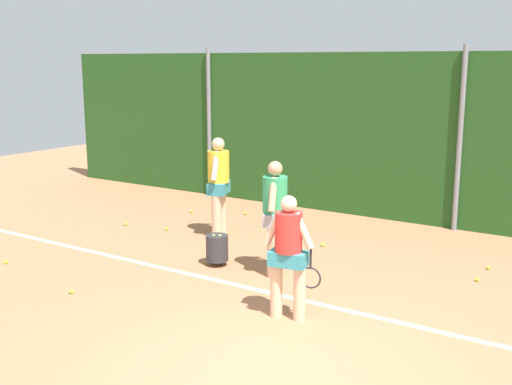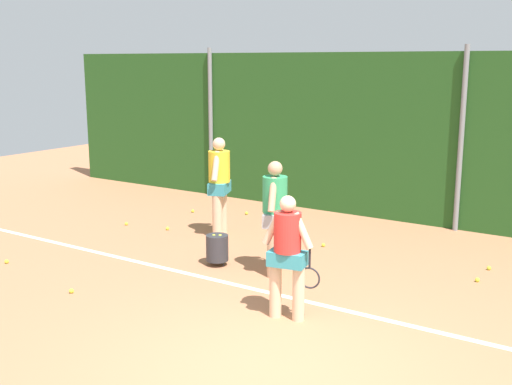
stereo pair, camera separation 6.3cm
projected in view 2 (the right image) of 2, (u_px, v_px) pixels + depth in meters
The scene contains 18 objects.
ground_plane at pixel (354, 308), 8.35m from camera, with size 31.65×31.65×0.00m, color #B2704C.
hedge_fence_backdrop at pixel (463, 142), 11.98m from camera, with size 20.57×0.25×3.41m, color #23511E.
fence_post_left at pixel (211, 123), 15.01m from camera, with size 0.10×0.10×3.53m, color gray.
fence_post_center at pixel (461, 140), 11.83m from camera, with size 0.10×0.10×3.53m, color gray.
court_baseline_paint at pixel (350, 311), 8.23m from camera, with size 15.03×0.10×0.01m, color white.
player_foreground_near at pixel (288, 251), 7.85m from camera, with size 0.74×0.35×1.61m.
player_midcourt at pixel (275, 211), 9.53m from camera, with size 0.47×0.74×1.76m.
player_backcourt_far at pixel (219, 181), 11.62m from camera, with size 0.49×0.73×1.85m.
ball_hopper at pixel (217, 248), 10.06m from camera, with size 0.36×0.36×0.51m.
tennis_ball_0 at pixel (323, 245), 11.10m from camera, with size 0.07×0.07×0.07m, color #CCDB33.
tennis_ball_1 at pixel (71, 291), 8.88m from camera, with size 0.07×0.07×0.07m, color #CCDB33.
tennis_ball_2 at pixel (126, 224), 12.55m from camera, with size 0.07×0.07×0.07m, color #CCDB33.
tennis_ball_5 at pixel (193, 211), 13.60m from camera, with size 0.07×0.07×0.07m, color #CCDB33.
tennis_ball_6 at pixel (489, 268), 9.87m from camera, with size 0.07×0.07×0.07m, color #CCDB33.
tennis_ball_7 at pixel (247, 213), 13.41m from camera, with size 0.07×0.07×0.07m, color #CCDB33.
tennis_ball_8 at pixel (477, 280), 9.34m from camera, with size 0.07×0.07×0.07m, color #CCDB33.
tennis_ball_9 at pixel (167, 228), 12.19m from camera, with size 0.07×0.07×0.07m, color #CCDB33.
tennis_ball_10 at pixel (7, 262), 10.19m from camera, with size 0.07×0.07×0.07m, color #CCDB33.
Camera 2 is at (3.20, -5.25, 3.24)m, focal length 43.97 mm.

